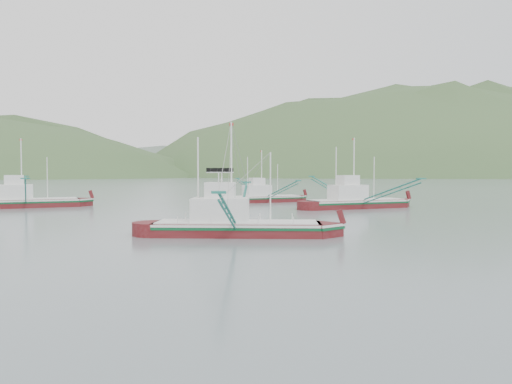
{
  "coord_description": "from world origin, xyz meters",
  "views": [
    {
      "loc": [
        -5.25,
        -36.22,
        5.02
      ],
      "look_at": [
        0.0,
        6.0,
        3.2
      ],
      "focal_mm": 35.0,
      "sensor_mm": 36.0,
      "label": 1
    }
  ],
  "objects": [
    {
      "name": "headland_right",
      "position": [
        240.0,
        430.0,
        0.0
      ],
      "size": [
        684.0,
        432.0,
        306.0
      ],
      "primitive_type": "ellipsoid",
      "color": "#3B5A2E",
      "rests_on": "ground"
    },
    {
      "name": "bg_boat_left",
      "position": [
        -28.23,
        35.08,
        1.95
      ],
      "size": [
        14.29,
        24.37,
        10.14
      ],
      "rotation": [
        0.0,
        0.0,
        0.31
      ],
      "color": "#4F0D0F",
      "rests_on": "ground"
    },
    {
      "name": "bg_boat_far",
      "position": [
        5.66,
        42.12,
        1.71
      ],
      "size": [
        12.58,
        21.46,
        8.92
      ],
      "rotation": [
        0.0,
        0.0,
        0.31
      ],
      "color": "#4F0D0F",
      "rests_on": "ground"
    },
    {
      "name": "bg_boat_right",
      "position": [
        16.23,
        28.22,
        1.89
      ],
      "size": [
        14.3,
        24.53,
        10.13
      ],
      "rotation": [
        0.0,
        0.0,
        0.27
      ],
      "color": "#4F0D0F",
      "rests_on": "ground"
    },
    {
      "name": "ground",
      "position": [
        0.0,
        0.0,
        0.0
      ],
      "size": [
        1200.0,
        1200.0,
        0.0
      ],
      "primitive_type": "plane",
      "color": "slate",
      "rests_on": "ground"
    },
    {
      "name": "main_boat",
      "position": [
        -2.15,
        1.98,
        1.61
      ],
      "size": [
        13.27,
        23.14,
        9.44
      ],
      "rotation": [
        0.0,
        0.0,
        -0.17
      ],
      "color": "#4F0D0F",
      "rests_on": "ground"
    },
    {
      "name": "ridge_distant",
      "position": [
        30.0,
        560.0,
        0.0
      ],
      "size": [
        960.0,
        400.0,
        240.0
      ],
      "primitive_type": "ellipsoid",
      "color": "slate",
      "rests_on": "ground"
    }
  ]
}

